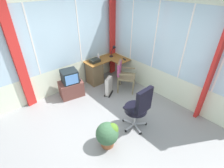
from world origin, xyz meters
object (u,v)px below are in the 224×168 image
Objects in this scene: wooden_armchair at (123,72)px; space_heater at (109,86)px; paper_tray at (95,61)px; office_chair at (139,106)px; spray_bottle at (98,56)px; desk at (96,71)px; desk_lamp at (114,49)px; tv_remote at (124,59)px; tv_on_stand at (71,85)px; potted_plant at (108,134)px.

wooden_armchair is 0.56m from space_heater.
paper_tray is 0.93m from space_heater.
office_chair is 2.04× the size of space_heater.
spray_bottle is at bearing 73.12° from office_chair.
paper_tray is (-0.02, 0.01, 0.38)m from desk.
desk_lamp is at bearing 64.56° from wooden_armchair.
tv_remote is at bearing -79.71° from desk_lamp.
desk is 0.79m from space_heater.
desk_lamp reaches higher than paper_tray.
desk_lamp is at bearing 2.15° from tv_on_stand.
potted_plant is (-1.19, -1.36, 0.04)m from space_heater.
tv_remote is 2.71m from potted_plant.
tv_remote is 2.18m from office_chair.
tv_remote reaches higher than space_heater.
space_heater is at bearing -98.99° from desk.
paper_tray is (-0.81, 0.48, 0.03)m from tv_remote.
desk_lamp is 1.30m from space_heater.
tv_on_stand is at bearing -172.12° from paper_tray.
tv_remote is at bearing -30.90° from desk.
office_chair is at bearing -105.28° from space_heater.
potted_plant is (-0.80, 0.08, -0.31)m from office_chair.
desk is 0.94m from wooden_armchair.
office_chair is at bearing -109.97° from tv_remote.
tv_on_stand is (-1.69, -0.06, -0.61)m from desk_lamp.
tv_remote reaches higher than desk.
potted_plant is (-2.03, -2.07, -0.65)m from desk_lamp.
desk is 1.35× the size of wooden_armchair.
spray_bottle is at bearing 153.27° from tv_remote.
desk_lamp is at bearing 40.50° from space_heater.
desk_lamp is 2.50m from office_chair.
office_chair is 0.86m from potted_plant.
space_heater is (-0.83, -0.71, -0.70)m from desk_lamp.
tv_on_stand reaches higher than desk.
spray_bottle is at bearing 56.07° from potted_plant.
desk_lamp is at bearing 60.37° from office_chair.
tv_on_stand is 2.04m from potted_plant.
space_heater is (-0.45, 0.09, -0.31)m from wooden_armchair.
spray_bottle reaches higher than desk.
wooden_armchair is at bearing -29.43° from tv_on_stand.
desk is at bearing 7.01° from tv_on_stand.
desk is 1.53× the size of tv_on_stand.
desk reaches higher than potted_plant.
desk_lamp reaches higher than space_heater.
spray_bottle is 2.43m from office_chair.
tv_remote is (0.07, -0.41, -0.23)m from desk_lamp.
potted_plant is at bearing -123.93° from spray_bottle.
wooden_armchair is at bearing -11.69° from space_heater.
office_chair reaches higher than desk_lamp.
tv_on_stand is at bearing 143.11° from space_heater.
space_heater is at bearing -109.50° from spray_bottle.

